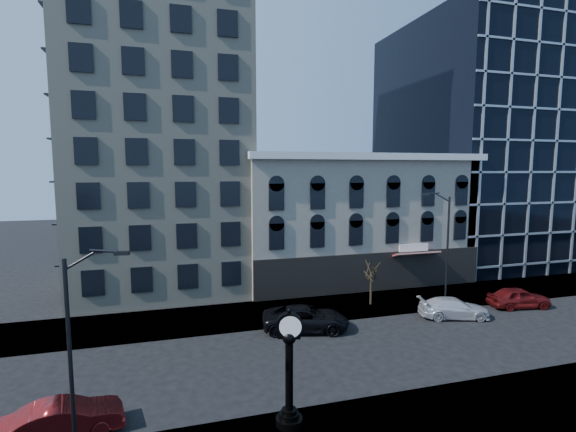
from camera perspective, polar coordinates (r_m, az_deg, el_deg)
name	(u,v)px	position (r m, az deg, el deg)	size (l,w,h in m)	color
ground	(274,362)	(25.46, -1.95, -19.36)	(160.00, 160.00, 0.00)	black
sidewalk_far	(248,315)	(32.66, -5.46, -13.32)	(160.00, 6.00, 0.12)	gray
cream_tower	(158,79)	(41.96, -17.31, 17.47)	(15.90, 15.40, 42.50)	beige
victorian_row	(351,220)	(42.28, 8.61, -0.55)	(22.60, 11.19, 12.50)	#A19585
glass_office	(484,145)	(57.27, 25.28, 8.73)	(20.00, 20.15, 28.00)	black
street_clock	(289,373)	(18.93, 0.16, -20.65)	(1.17, 1.17, 5.17)	black
street_lamp_near	(86,303)	(16.38, -25.95, -10.66)	(2.16, 0.55, 8.37)	black
street_lamp_far	(440,219)	(35.53, 20.07, -0.34)	(2.30, 1.08, 9.29)	black
bare_tree_far	(371,266)	(34.54, 11.35, -6.70)	(2.47, 2.47, 4.23)	#2F2617
car_near_b	(64,420)	(21.31, -28.31, -23.32)	(1.61, 4.63, 1.52)	maroon
car_far_a	(306,319)	(29.60, 2.45, -13.83)	(2.75, 5.97, 1.66)	black
car_far_b	(454,308)	(34.24, 21.73, -11.61)	(2.08, 5.12, 1.49)	silver
car_far_c	(519,298)	(38.82, 29.01, -9.72)	(1.93, 4.79, 1.63)	maroon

